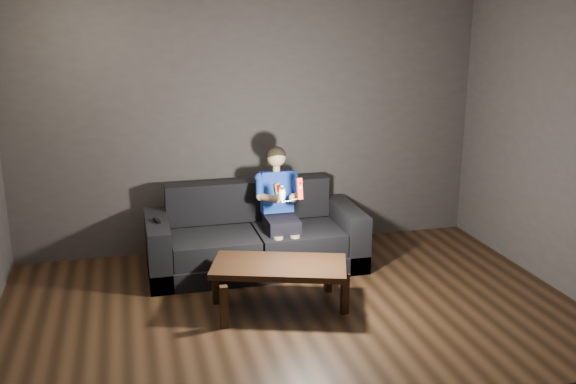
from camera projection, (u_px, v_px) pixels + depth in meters
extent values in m
plane|color=black|center=(320.00, 356.00, 4.81)|extent=(5.00, 5.00, 0.00)
cube|color=#342E2D|center=(252.00, 124.00, 6.78)|extent=(5.00, 0.04, 2.70)
cube|color=#342E2D|center=(548.00, 367.00, 2.11)|extent=(5.00, 0.04, 2.70)
cube|color=black|center=(256.00, 259.00, 6.46)|extent=(2.12, 0.92, 0.18)
cube|color=black|center=(214.00, 247.00, 6.22)|extent=(0.83, 0.65, 0.22)
cube|color=black|center=(299.00, 240.00, 6.42)|extent=(0.83, 0.65, 0.22)
cube|color=black|center=(248.00, 200.00, 6.65)|extent=(1.70, 0.21, 0.42)
cube|color=black|center=(158.00, 249.00, 6.18)|extent=(0.21, 0.92, 0.58)
cube|color=black|center=(346.00, 233.00, 6.64)|extent=(0.21, 0.92, 0.58)
cube|color=black|center=(281.00, 224.00, 6.31)|extent=(0.31, 0.39, 0.14)
cube|color=navy|center=(276.00, 192.00, 6.42)|extent=(0.31, 0.22, 0.43)
cube|color=yellow|center=(279.00, 188.00, 6.33)|extent=(0.09, 0.09, 0.10)
cube|color=#B50006|center=(279.00, 188.00, 6.32)|extent=(0.06, 0.06, 0.07)
cylinder|color=tan|center=(276.00, 169.00, 6.36)|extent=(0.07, 0.07, 0.06)
sphere|color=tan|center=(276.00, 157.00, 6.33)|extent=(0.19, 0.19, 0.19)
ellipsoid|color=black|center=(276.00, 155.00, 6.33)|extent=(0.20, 0.20, 0.17)
cylinder|color=navy|center=(259.00, 187.00, 6.30)|extent=(0.08, 0.23, 0.20)
cylinder|color=navy|center=(297.00, 185.00, 6.39)|extent=(0.08, 0.23, 0.20)
cylinder|color=tan|center=(269.00, 196.00, 6.17)|extent=(0.14, 0.24, 0.11)
cylinder|color=tan|center=(296.00, 194.00, 6.23)|extent=(0.14, 0.24, 0.11)
sphere|color=tan|center=(277.00, 199.00, 6.09)|extent=(0.09, 0.09, 0.09)
sphere|color=tan|center=(293.00, 198.00, 6.13)|extent=(0.09, 0.09, 0.09)
cylinder|color=tan|center=(278.00, 254.00, 6.15)|extent=(0.09, 0.09, 0.35)
cylinder|color=tan|center=(295.00, 252.00, 6.19)|extent=(0.09, 0.09, 0.35)
cube|color=red|center=(300.00, 189.00, 5.88)|extent=(0.05, 0.07, 0.20)
cube|color=maroon|center=(300.00, 183.00, 5.85)|extent=(0.03, 0.01, 0.03)
cylinder|color=white|center=(300.00, 191.00, 5.87)|extent=(0.02, 0.01, 0.02)
ellipsoid|color=white|center=(282.00, 194.00, 5.86)|extent=(0.08, 0.11, 0.16)
cylinder|color=black|center=(283.00, 188.00, 5.81)|extent=(0.03, 0.01, 0.03)
cube|color=black|center=(157.00, 221.00, 6.05)|extent=(0.06, 0.14, 0.03)
cube|color=black|center=(156.00, 218.00, 6.09)|extent=(0.02, 0.02, 0.00)
cube|color=black|center=(279.00, 267.00, 5.49)|extent=(1.26, 0.90, 0.05)
cube|color=black|center=(224.00, 307.00, 5.20)|extent=(0.06, 0.06, 0.36)
cube|color=black|center=(345.00, 294.00, 5.45)|extent=(0.06, 0.06, 0.36)
cube|color=black|center=(216.00, 284.00, 5.64)|extent=(0.06, 0.06, 0.36)
cube|color=black|center=(328.00, 273.00, 5.88)|extent=(0.06, 0.06, 0.36)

